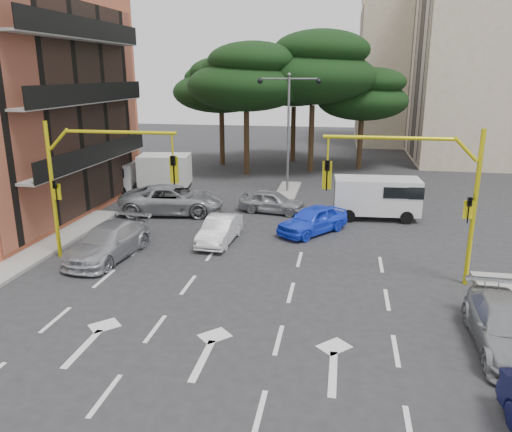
{
  "coord_description": "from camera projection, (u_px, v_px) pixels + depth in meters",
  "views": [
    {
      "loc": [
        3.71,
        -17.11,
        7.92
      ],
      "look_at": [
        -0.13,
        4.51,
        1.6
      ],
      "focal_mm": 35.0,
      "sensor_mm": 36.0,
      "label": 1
    }
  ],
  "objects": [
    {
      "name": "signal_mast_left",
      "position": [
        89.0,
        172.0,
        20.95
      ],
      "size": [
        5.79,
        0.37,
        6.0
      ],
      "color": "#D4C712",
      "rests_on": "ground"
    },
    {
      "name": "car_silver_wagon",
      "position": [
        108.0,
        242.0,
        22.02
      ],
      "size": [
        2.57,
        5.23,
        1.46
      ],
      "primitive_type": "imported",
      "rotation": [
        0.0,
        0.0,
        -0.11
      ],
      "color": "#A7A8AF",
      "rests_on": "ground"
    },
    {
      "name": "car_silver_cross_b",
      "position": [
        272.0,
        202.0,
        29.19
      ],
      "size": [
        4.07,
        2.19,
        1.31
      ],
      "primitive_type": "imported",
      "rotation": [
        0.0,
        0.0,
        1.4
      ],
      "color": "#9B9FA3",
      "rests_on": "ground"
    },
    {
      "name": "car_white_hatch",
      "position": [
        220.0,
        230.0,
        24.02
      ],
      "size": [
        1.52,
        3.89,
        1.26
      ],
      "primitive_type": "imported",
      "rotation": [
        0.0,
        0.0,
        -0.05
      ],
      "color": "silver",
      "rests_on": "ground"
    },
    {
      "name": "car_silver_parked",
      "position": [
        507.0,
        328.0,
        14.71
      ],
      "size": [
        2.07,
        4.79,
        1.37
      ],
      "primitive_type": "imported",
      "rotation": [
        0.0,
        0.0,
        -0.03
      ],
      "color": "gray",
      "rests_on": "ground"
    },
    {
      "name": "pine_left_far",
      "position": [
        222.0,
        85.0,
        42.81
      ],
      "size": [
        8.32,
        8.32,
        9.3
      ],
      "color": "#382616",
      "rests_on": "ground"
    },
    {
      "name": "signal_mast_right",
      "position": [
        426.0,
        185.0,
        18.67
      ],
      "size": [
        5.79,
        0.37,
        6.0
      ],
      "color": "#D4C712",
      "rests_on": "ground"
    },
    {
      "name": "pine_back",
      "position": [
        295.0,
        76.0,
        44.45
      ],
      "size": [
        9.15,
        9.15,
        10.23
      ],
      "color": "#382616",
      "rests_on": "ground"
    },
    {
      "name": "median_strip",
      "position": [
        287.0,
        192.0,
        34.12
      ],
      "size": [
        1.4,
        6.0,
        0.15
      ],
      "primitive_type": "cube",
      "color": "gray",
      "rests_on": "ground"
    },
    {
      "name": "pine_center",
      "position": [
        314.0,
        68.0,
        39.19
      ],
      "size": [
        9.98,
        9.98,
        11.16
      ],
      "color": "#382616",
      "rests_on": "ground"
    },
    {
      "name": "pine_right",
      "position": [
        364.0,
        94.0,
        40.99
      ],
      "size": [
        7.49,
        7.49,
        8.37
      ],
      "color": "#382616",
      "rests_on": "ground"
    },
    {
      "name": "street_lamp_center",
      "position": [
        289.0,
        112.0,
        32.64
      ],
      "size": [
        4.16,
        0.36,
        7.77
      ],
      "color": "slate",
      "rests_on": "median_strip"
    },
    {
      "name": "ground",
      "position": [
        239.0,
        289.0,
        19.0
      ],
      "size": [
        120.0,
        120.0,
        0.0
      ],
      "primitive_type": "plane",
      "color": "#28282B",
      "rests_on": "ground"
    },
    {
      "name": "car_silver_cross_a",
      "position": [
        172.0,
        200.0,
        28.95
      ],
      "size": [
        6.27,
        3.58,
        1.65
      ],
      "primitive_type": "imported",
      "rotation": [
        0.0,
        0.0,
        1.72
      ],
      "color": "#95989C",
      "rests_on": "ground"
    },
    {
      "name": "van_white",
      "position": [
        376.0,
        198.0,
        27.93
      ],
      "size": [
        4.79,
        2.39,
        2.33
      ],
      "primitive_type": null,
      "rotation": [
        0.0,
        0.0,
        -1.51
      ],
      "color": "silver",
      "rests_on": "ground"
    },
    {
      "name": "box_truck_a",
      "position": [
        151.0,
        175.0,
        33.39
      ],
      "size": [
        5.77,
        3.12,
        2.7
      ],
      "primitive_type": null,
      "rotation": [
        0.0,
        0.0,
        1.73
      ],
      "color": "silver",
      "rests_on": "ground"
    },
    {
      "name": "car_blue_compact",
      "position": [
        313.0,
        220.0,
        25.43
      ],
      "size": [
        3.83,
        4.3,
        1.41
      ],
      "primitive_type": "imported",
      "rotation": [
        0.0,
        0.0,
        -0.65
      ],
      "color": "blue",
      "rests_on": "ground"
    },
    {
      "name": "pine_left_near",
      "position": [
        247.0,
        77.0,
        38.33
      ],
      "size": [
        9.15,
        9.15,
        10.23
      ],
      "color": "#382616",
      "rests_on": "ground"
    },
    {
      "name": "apartment_beige_far",
      "position": [
        431.0,
        69.0,
        56.14
      ],
      "size": [
        16.2,
        12.15,
        16.7
      ],
      "color": "#BAAD8C",
      "rests_on": "ground"
    }
  ]
}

